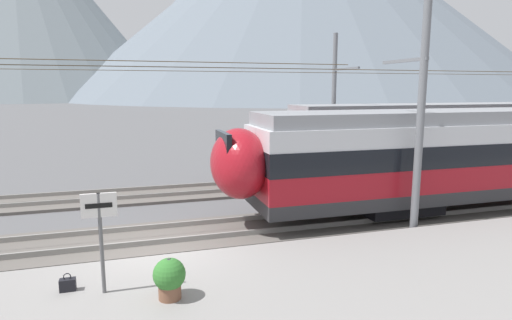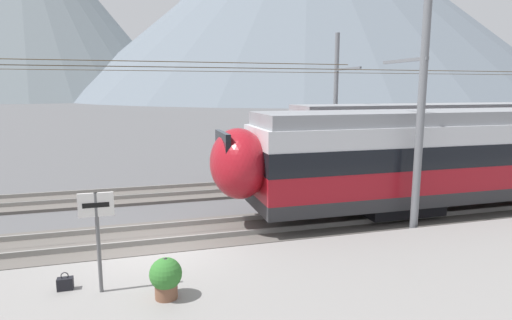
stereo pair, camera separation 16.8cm
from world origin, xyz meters
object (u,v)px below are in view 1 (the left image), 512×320
(catenary_mast_far_side, at_px, (335,102))
(handbag_near_sign, at_px, (68,285))
(potted_plant_platform_edge, at_px, (169,276))
(catenary_mast_mid, at_px, (418,115))
(platform_sign, at_px, (100,220))

(catenary_mast_far_side, distance_m, handbag_near_sign, 16.97)
(potted_plant_platform_edge, bearing_deg, catenary_mast_mid, 19.81)
(platform_sign, relative_size, handbag_near_sign, 5.43)
(catenary_mast_far_side, relative_size, potted_plant_platform_edge, 46.20)
(catenary_mast_far_side, height_order, potted_plant_platform_edge, catenary_mast_far_side)
(potted_plant_platform_edge, bearing_deg, handbag_near_sign, 155.07)
(catenary_mast_far_side, relative_size, handbag_near_sign, 99.83)
(catenary_mast_mid, height_order, catenary_mast_far_side, catenary_mast_far_side)
(catenary_mast_mid, distance_m, platform_sign, 9.57)
(catenary_mast_mid, distance_m, handbag_near_sign, 10.58)
(catenary_mast_far_side, distance_m, platform_sign, 16.44)
(catenary_mast_mid, relative_size, potted_plant_platform_edge, 46.20)
(catenary_mast_mid, distance_m, catenary_mast_far_side, 9.88)
(catenary_mast_far_side, bearing_deg, platform_sign, -133.60)
(catenary_mast_far_side, xyz_separation_m, potted_plant_platform_edge, (-9.95, -12.47, -3.06))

